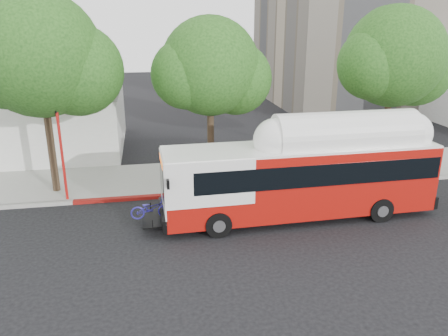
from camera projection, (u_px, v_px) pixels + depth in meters
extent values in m
plane|color=black|center=(255.00, 226.00, 18.59)|extent=(120.00, 120.00, 0.00)
cube|color=gray|center=(227.00, 174.00, 24.62)|extent=(60.00, 5.00, 0.15)
cube|color=gray|center=(237.00, 191.00, 22.20)|extent=(60.00, 0.30, 0.15)
cube|color=maroon|center=(178.00, 195.00, 21.69)|extent=(10.00, 0.32, 0.16)
cylinder|color=#2D2116|center=(50.00, 135.00, 21.22)|extent=(0.36, 0.36, 6.08)
sphere|color=#193F12|center=(39.00, 54.00, 20.00)|extent=(5.80, 5.80, 5.80)
sphere|color=#193F12|center=(78.00, 70.00, 20.70)|extent=(4.35, 4.35, 4.35)
cylinder|color=#2D2116|center=(211.00, 132.00, 23.14)|extent=(0.36, 0.36, 5.44)
sphere|color=#193F12|center=(210.00, 66.00, 22.05)|extent=(5.00, 5.00, 5.00)
sphere|color=#193F12|center=(236.00, 79.00, 22.68)|extent=(3.75, 3.75, 3.75)
cylinder|color=#2D2116|center=(386.00, 122.00, 24.59)|extent=(0.36, 0.36, 5.76)
sphere|color=#193F12|center=(394.00, 56.00, 23.44)|extent=(5.40, 5.40, 5.40)
sphere|color=#193F12|center=(415.00, 69.00, 24.11)|extent=(4.05, 4.05, 4.05)
cube|color=#9F100B|center=(300.00, 179.00, 18.96)|extent=(11.83, 2.81, 2.85)
cube|color=black|center=(311.00, 166.00, 18.86)|extent=(10.66, 2.84, 0.93)
cube|color=white|center=(301.00, 147.00, 18.49)|extent=(11.83, 2.73, 0.10)
cube|color=white|center=(345.00, 139.00, 18.78)|extent=(6.33, 2.10, 0.54)
cube|color=black|center=(152.00, 219.00, 18.15)|extent=(0.82, 1.78, 0.06)
imported|color=navy|center=(151.00, 208.00, 18.00)|extent=(0.62, 1.70, 0.89)
cylinder|color=red|center=(63.00, 158.00, 20.39)|extent=(0.13, 0.13, 4.40)
cube|color=black|center=(56.00, 110.00, 19.65)|extent=(0.05, 0.44, 0.27)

